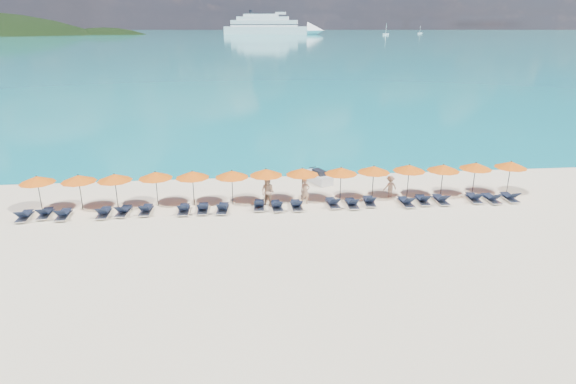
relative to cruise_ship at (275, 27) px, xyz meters
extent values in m
plane|color=beige|center=(-41.00, -549.52, -8.16)|extent=(1400.00, 1400.00, 0.00)
cube|color=#1FA9B2|center=(-41.00, 110.48, -8.16)|extent=(1600.00, 1300.00, 0.01)
ellipsoid|color=black|center=(-191.00, 10.48, -43.16)|extent=(162.00, 126.00, 85.50)
cube|color=white|center=(-9.85, 1.79, -3.89)|extent=(95.42, 33.57, 8.53)
cone|color=white|center=(45.57, -8.27, -3.89)|extent=(21.83, 21.83, 18.78)
cube|color=white|center=(-11.53, 2.09, 3.79)|extent=(76.49, 27.69, 6.83)
cube|color=white|center=(-13.21, 2.40, 8.91)|extent=(59.56, 23.00, 4.27)
cube|color=white|center=(-14.89, 2.70, 12.32)|extent=(40.62, 17.12, 2.99)
cube|color=black|center=(-11.53, 2.09, 2.51)|extent=(77.44, 28.03, 0.77)
cube|color=black|center=(-11.53, 2.09, 5.49)|extent=(75.53, 27.36, 0.77)
cylinder|color=black|center=(-26.48, 4.81, 15.73)|extent=(3.76, 3.76, 4.69)
cube|color=white|center=(179.17, 22.87, -7.47)|extent=(5.21, 1.74, 1.39)
cylinder|color=white|center=(179.17, 22.87, -2.96)|extent=(0.31, 0.31, 8.68)
cube|color=white|center=(117.37, -40.75, -7.31)|extent=(6.39, 2.13, 1.70)
cylinder|color=white|center=(117.37, -40.75, -1.77)|extent=(0.38, 0.38, 10.65)
cube|color=silver|center=(-38.31, -541.11, -7.83)|extent=(1.99, 2.82, 0.61)
cube|color=black|center=(-38.22, -541.32, -7.39)|extent=(0.96, 1.23, 0.39)
cylinder|color=black|center=(-38.58, -540.51, -7.22)|extent=(0.58, 0.31, 0.07)
imported|color=tan|center=(-39.81, -545.49, -7.33)|extent=(0.68, 0.51, 1.67)
imported|color=tan|center=(-42.18, -545.72, -7.22)|extent=(1.06, 0.97, 1.89)
imported|color=tan|center=(-34.09, -544.81, -7.42)|extent=(1.03, 0.65, 1.48)
cylinder|color=black|center=(-55.98, -545.06, -7.06)|extent=(0.05, 0.05, 2.20)
cone|color=#DA580D|center=(-55.98, -545.06, -6.14)|extent=(2.10, 2.10, 0.42)
sphere|color=black|center=(-55.98, -545.06, -5.92)|extent=(0.08, 0.08, 0.08)
cylinder|color=black|center=(-53.58, -545.08, -7.06)|extent=(0.05, 0.05, 2.20)
cone|color=#DA580D|center=(-53.58, -545.08, -6.14)|extent=(2.10, 2.10, 0.42)
sphere|color=black|center=(-53.58, -545.08, -5.92)|extent=(0.08, 0.08, 0.08)
cylinder|color=black|center=(-51.46, -545.09, -7.06)|extent=(0.05, 0.05, 2.20)
cone|color=#DA580D|center=(-51.46, -545.09, -6.14)|extent=(2.10, 2.10, 0.42)
sphere|color=black|center=(-51.46, -545.09, -5.92)|extent=(0.08, 0.08, 0.08)
cylinder|color=black|center=(-49.06, -544.86, -7.06)|extent=(0.05, 0.05, 2.20)
cone|color=#DA580D|center=(-49.06, -544.86, -6.14)|extent=(2.10, 2.10, 0.42)
sphere|color=black|center=(-49.06, -544.86, -5.92)|extent=(0.08, 0.08, 0.08)
cylinder|color=black|center=(-46.80, -544.96, -7.06)|extent=(0.05, 0.05, 2.20)
cone|color=#DA580D|center=(-46.80, -544.96, -6.14)|extent=(2.10, 2.10, 0.42)
sphere|color=black|center=(-46.80, -544.96, -5.92)|extent=(0.08, 0.08, 0.08)
cylinder|color=black|center=(-44.37, -545.10, -7.06)|extent=(0.05, 0.05, 2.20)
cone|color=#DA580D|center=(-44.37, -545.10, -6.14)|extent=(2.10, 2.10, 0.42)
sphere|color=black|center=(-44.37, -545.10, -5.92)|extent=(0.08, 0.08, 0.08)
cylinder|color=black|center=(-42.23, -544.94, -7.06)|extent=(0.05, 0.05, 2.20)
cone|color=#DA580D|center=(-42.23, -544.94, -6.14)|extent=(2.10, 2.10, 0.42)
sphere|color=black|center=(-42.23, -544.94, -5.92)|extent=(0.08, 0.08, 0.08)
cylinder|color=black|center=(-39.93, -545.02, -7.06)|extent=(0.05, 0.05, 2.20)
cone|color=#DA580D|center=(-39.93, -545.02, -6.14)|extent=(2.10, 2.10, 0.42)
sphere|color=black|center=(-39.93, -545.02, -5.92)|extent=(0.08, 0.08, 0.08)
cylinder|color=black|center=(-37.46, -545.10, -7.06)|extent=(0.05, 0.05, 2.20)
cone|color=#DA580D|center=(-37.46, -545.10, -6.14)|extent=(2.10, 2.10, 0.42)
sphere|color=black|center=(-37.46, -545.10, -5.92)|extent=(0.08, 0.08, 0.08)
cylinder|color=black|center=(-35.31, -544.99, -7.06)|extent=(0.05, 0.05, 2.20)
cone|color=#DA580D|center=(-35.31, -544.99, -6.14)|extent=(2.10, 2.10, 0.42)
sphere|color=black|center=(-35.31, -544.99, -5.92)|extent=(0.08, 0.08, 0.08)
cylinder|color=black|center=(-32.94, -544.95, -7.06)|extent=(0.05, 0.05, 2.20)
cone|color=#DA580D|center=(-32.94, -544.95, -6.14)|extent=(2.10, 2.10, 0.42)
sphere|color=black|center=(-32.94, -544.95, -5.92)|extent=(0.08, 0.08, 0.08)
cylinder|color=black|center=(-30.72, -545.13, -7.06)|extent=(0.05, 0.05, 2.20)
cone|color=#DA580D|center=(-30.72, -545.13, -6.14)|extent=(2.10, 2.10, 0.42)
sphere|color=black|center=(-30.72, -545.13, -5.92)|extent=(0.08, 0.08, 0.08)
cylinder|color=black|center=(-28.42, -544.92, -7.06)|extent=(0.05, 0.05, 2.20)
cone|color=#DA580D|center=(-28.42, -544.92, -6.14)|extent=(2.10, 2.10, 0.42)
sphere|color=black|center=(-28.42, -544.92, -5.92)|extent=(0.08, 0.08, 0.08)
cylinder|color=black|center=(-25.96, -544.87, -7.06)|extent=(0.05, 0.05, 2.20)
cone|color=#DA580D|center=(-25.96, -544.87, -6.14)|extent=(2.10, 2.10, 0.42)
sphere|color=black|center=(-25.96, -544.87, -5.92)|extent=(0.08, 0.08, 0.08)
cube|color=silver|center=(-56.49, -546.35, -8.02)|extent=(0.72, 1.73, 0.06)
cube|color=black|center=(-56.50, -546.10, -7.86)|extent=(0.61, 1.13, 0.04)
cube|color=black|center=(-56.45, -546.90, -7.61)|extent=(0.58, 0.57, 0.43)
cube|color=silver|center=(-55.43, -546.04, -8.02)|extent=(0.72, 1.73, 0.06)
cube|color=black|center=(-55.44, -545.79, -7.86)|extent=(0.62, 1.13, 0.04)
cube|color=black|center=(-55.39, -546.59, -7.61)|extent=(0.58, 0.57, 0.43)
cube|color=silver|center=(-54.29, -546.36, -8.02)|extent=(0.68, 1.72, 0.06)
cube|color=black|center=(-54.30, -546.11, -7.86)|extent=(0.59, 1.12, 0.04)
cube|color=black|center=(-54.27, -546.91, -7.61)|extent=(0.57, 0.56, 0.43)
cube|color=silver|center=(-52.00, -546.31, -8.02)|extent=(0.63, 1.71, 0.06)
cube|color=black|center=(-52.00, -546.06, -7.86)|extent=(0.56, 1.10, 0.04)
cube|color=black|center=(-51.99, -546.86, -7.61)|extent=(0.55, 0.54, 0.43)
cube|color=silver|center=(-50.89, -546.14, -8.02)|extent=(0.79, 1.75, 0.06)
cube|color=black|center=(-50.86, -545.89, -7.86)|extent=(0.66, 1.15, 0.04)
cube|color=black|center=(-50.94, -546.69, -7.61)|extent=(0.60, 0.59, 0.43)
cube|color=silver|center=(-49.57, -546.09, -8.02)|extent=(0.69, 1.72, 0.06)
cube|color=black|center=(-49.56, -545.84, -7.86)|extent=(0.59, 1.12, 0.04)
cube|color=black|center=(-49.59, -546.64, -7.61)|extent=(0.57, 0.56, 0.43)
cube|color=silver|center=(-47.31, -546.26, -8.02)|extent=(0.64, 1.71, 0.06)
cube|color=black|center=(-47.31, -546.01, -7.86)|extent=(0.56, 1.11, 0.04)
cube|color=black|center=(-47.32, -546.81, -7.61)|extent=(0.56, 0.54, 0.43)
cube|color=silver|center=(-46.18, -546.21, -8.02)|extent=(0.63, 1.70, 0.06)
cube|color=black|center=(-46.18, -545.96, -7.86)|extent=(0.56, 1.10, 0.04)
cube|color=black|center=(-46.19, -546.76, -7.61)|extent=(0.55, 0.54, 0.43)
cube|color=silver|center=(-44.98, -546.31, -8.02)|extent=(0.79, 1.75, 0.06)
cube|color=black|center=(-44.95, -546.07, -7.86)|extent=(0.66, 1.15, 0.04)
cube|color=black|center=(-45.03, -546.86, -7.61)|extent=(0.60, 0.59, 0.43)
cube|color=silver|center=(-42.75, -545.98, -8.02)|extent=(0.72, 1.73, 0.06)
cube|color=black|center=(-42.74, -545.74, -7.86)|extent=(0.62, 1.13, 0.04)
cube|color=black|center=(-42.78, -546.53, -7.61)|extent=(0.58, 0.57, 0.43)
cube|color=silver|center=(-41.68, -546.22, -8.02)|extent=(0.74, 1.74, 0.06)
cube|color=black|center=(-41.70, -545.97, -7.86)|extent=(0.63, 1.14, 0.04)
cube|color=black|center=(-41.64, -546.77, -7.61)|extent=(0.59, 0.58, 0.43)
cube|color=silver|center=(-40.44, -546.23, -8.02)|extent=(0.65, 1.71, 0.06)
cube|color=black|center=(-40.45, -545.98, -7.86)|extent=(0.57, 1.11, 0.04)
cube|color=black|center=(-40.43, -546.78, -7.61)|extent=(0.56, 0.55, 0.43)
cube|color=silver|center=(-38.14, -546.06, -8.02)|extent=(0.74, 1.74, 0.06)
cube|color=black|center=(-38.16, -545.82, -7.86)|extent=(0.63, 1.14, 0.04)
cube|color=black|center=(-38.10, -546.61, -7.61)|extent=(0.59, 0.57, 0.43)
cube|color=silver|center=(-36.96, -546.28, -8.02)|extent=(0.63, 1.70, 0.06)
cube|color=black|center=(-36.96, -546.03, -7.86)|extent=(0.56, 1.10, 0.04)
cube|color=black|center=(-36.96, -546.83, -7.61)|extent=(0.55, 0.54, 0.43)
cube|color=silver|center=(-35.77, -546.01, -8.02)|extent=(0.79, 1.75, 0.06)
cube|color=black|center=(-35.74, -545.76, -7.86)|extent=(0.66, 1.15, 0.04)
cube|color=black|center=(-35.82, -546.55, -7.61)|extent=(0.60, 0.59, 0.43)
cube|color=silver|center=(-33.50, -546.36, -8.02)|extent=(0.69, 1.73, 0.06)
cube|color=black|center=(-33.51, -546.11, -7.86)|extent=(0.60, 1.12, 0.04)
cube|color=black|center=(-33.47, -546.91, -7.61)|extent=(0.57, 0.56, 0.43)
cube|color=silver|center=(-32.33, -546.13, -8.02)|extent=(0.75, 1.74, 0.06)
cube|color=black|center=(-32.31, -545.88, -7.86)|extent=(0.63, 1.14, 0.04)
cube|color=black|center=(-32.37, -546.68, -7.61)|extent=(0.59, 0.58, 0.43)
cube|color=silver|center=(-31.15, -546.18, -8.02)|extent=(0.62, 1.70, 0.06)
cube|color=black|center=(-31.15, -545.93, -7.86)|extent=(0.55, 1.10, 0.04)
cube|color=black|center=(-31.15, -546.73, -7.61)|extent=(0.55, 0.54, 0.43)
cube|color=silver|center=(-28.89, -546.09, -8.02)|extent=(0.78, 1.75, 0.06)
cube|color=black|center=(-28.87, -545.84, -7.86)|extent=(0.65, 1.15, 0.04)
cube|color=black|center=(-28.94, -546.64, -7.61)|extent=(0.60, 0.59, 0.43)
cube|color=silver|center=(-27.82, -546.31, -8.02)|extent=(0.67, 1.72, 0.06)
cube|color=black|center=(-27.83, -546.06, -7.86)|extent=(0.59, 1.12, 0.04)
cube|color=black|center=(-27.80, -546.86, -7.61)|extent=(0.57, 0.55, 0.43)
cube|color=silver|center=(-26.54, -546.21, -8.02)|extent=(0.63, 1.70, 0.06)
cube|color=black|center=(-26.54, -545.96, -7.86)|extent=(0.56, 1.10, 0.04)
cube|color=black|center=(-26.54, -546.76, -7.61)|extent=(0.55, 0.54, 0.43)
camera|label=1|loc=(-43.81, -573.87, 2.64)|focal=30.00mm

